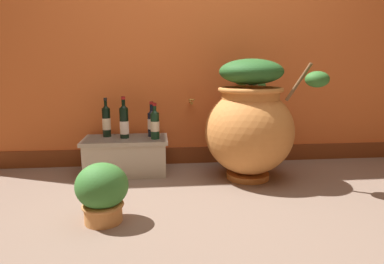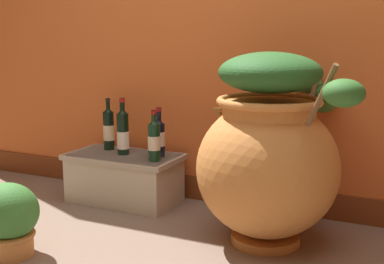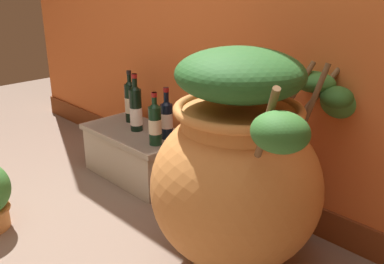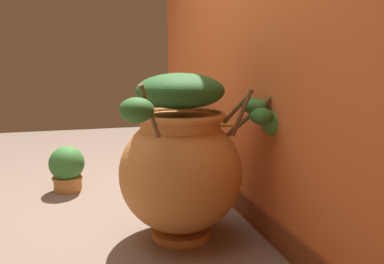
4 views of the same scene
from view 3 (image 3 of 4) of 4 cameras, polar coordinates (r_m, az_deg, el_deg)
terracotta_urn at (r=1.74m, az=6.22°, el=-4.95°), size 0.82×0.97×0.95m
stone_ledge at (r=2.67m, az=-7.22°, el=-2.56°), size 0.70×0.38×0.30m
wine_bottle_left at (r=2.58m, az=-7.47°, el=3.16°), size 0.07×0.07×0.35m
wine_bottle_middle at (r=2.36m, az=-4.94°, el=1.29°), size 0.07×0.07×0.30m
wine_bottle_right at (r=2.45m, az=-3.39°, el=1.95°), size 0.07×0.07×0.30m
wine_bottle_back at (r=2.75m, az=-8.20°, el=4.15°), size 0.07×0.07×0.33m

